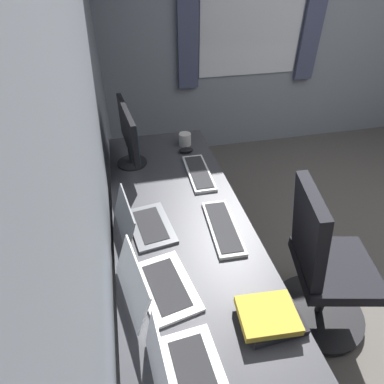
{
  "coord_description": "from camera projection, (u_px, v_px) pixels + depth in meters",
  "views": [
    {
      "loc": [
        -1.17,
        2.05,
        1.9
      ],
      "look_at": [
        0.06,
        1.77,
        0.95
      ],
      "focal_mm": 30.22,
      "sensor_mm": 36.0,
      "label": 1
    }
  ],
  "objects": [
    {
      "name": "drawer_pedestal",
      "position": [
        176.0,
        260.0,
        2.02
      ],
      "size": [
        0.4,
        0.51,
        0.69
      ],
      "color": "#38383D",
      "rests_on": "ground"
    },
    {
      "name": "keyboard_main",
      "position": [
        223.0,
        228.0,
        1.68
      ],
      "size": [
        0.43,
        0.16,
        0.02
      ],
      "color": "silver",
      "rests_on": "desk"
    },
    {
      "name": "office_chair",
      "position": [
        322.0,
        269.0,
        1.82
      ],
      "size": [
        0.56,
        0.59,
        0.97
      ],
      "color": "black",
      "rests_on": "ground"
    },
    {
      "name": "wall_back",
      "position": [
        74.0,
        146.0,
        1.24
      ],
      "size": [
        4.86,
        0.1,
        2.6
      ],
      "primitive_type": "cube",
      "color": "#8C939E",
      "rests_on": "ground"
    },
    {
      "name": "monitor_primary",
      "position": [
        129.0,
        133.0,
        2.07
      ],
      "size": [
        0.53,
        0.2,
        0.4
      ],
      "color": "black",
      "rests_on": "desk"
    },
    {
      "name": "mouse_main",
      "position": [
        186.0,
        150.0,
        2.32
      ],
      "size": [
        0.06,
        0.1,
        0.03
      ],
      "primitive_type": "ellipsoid",
      "color": "black",
      "rests_on": "desk"
    },
    {
      "name": "laptop_center",
      "position": [
        153.0,
        285.0,
        1.35
      ],
      "size": [
        0.39,
        0.34,
        0.21
      ],
      "color": "white",
      "rests_on": "desk"
    },
    {
      "name": "wall_right",
      "position": [
        313.0,
        21.0,
        3.33
      ],
      "size": [
        0.1,
        4.99,
        2.6
      ],
      "primitive_type": "cube",
      "color": "#8C939E",
      "rests_on": "ground"
    },
    {
      "name": "curtain_near",
      "position": [
        315.0,
        14.0,
        3.2
      ],
      "size": [
        0.05,
        0.2,
        1.27
      ],
      "primitive_type": "cube",
      "color": "#4C5170"
    },
    {
      "name": "desk",
      "position": [
        183.0,
        235.0,
        1.74
      ],
      "size": [
        2.17,
        0.72,
        0.73
      ],
      "color": "#38383D",
      "rests_on": "ground"
    },
    {
      "name": "coffee_mug",
      "position": [
        185.0,
        139.0,
        2.39
      ],
      "size": [
        0.13,
        0.09,
        0.09
      ],
      "color": "silver",
      "rests_on": "desk"
    },
    {
      "name": "book_stack_near",
      "position": [
        270.0,
        317.0,
        1.25
      ],
      "size": [
        0.2,
        0.26,
        0.06
      ],
      "color": "black",
      "rests_on": "desk"
    },
    {
      "name": "laptop_leftmost",
      "position": [
        181.0,
        371.0,
        1.08
      ],
      "size": [
        0.32,
        0.26,
        0.2
      ],
      "color": "white",
      "rests_on": "desk"
    },
    {
      "name": "window_panel",
      "position": [
        253.0,
        16.0,
        3.11
      ],
      "size": [
        0.02,
        1.05,
        1.11
      ],
      "primitive_type": "cube",
      "color": "white"
    },
    {
      "name": "laptop_left",
      "position": [
        140.0,
        223.0,
        1.66
      ],
      "size": [
        0.36,
        0.31,
        0.2
      ],
      "color": "#595B60",
      "rests_on": "desk"
    },
    {
      "name": "curtain_far",
      "position": [
        188.0,
        19.0,
        2.97
      ],
      "size": [
        0.05,
        0.2,
        1.27
      ],
      "primitive_type": "cube",
      "color": "#4C5170"
    },
    {
      "name": "keyboard_spare",
      "position": [
        199.0,
        173.0,
        2.09
      ],
      "size": [
        0.42,
        0.15,
        0.02
      ],
      "color": "silver",
      "rests_on": "desk"
    }
  ]
}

